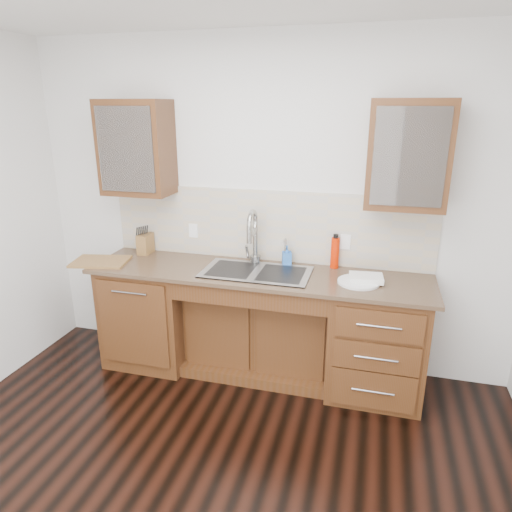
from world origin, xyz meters
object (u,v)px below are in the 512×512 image
(plate, at_px, (359,282))
(water_bottle, at_px, (335,253))
(cutting_board, at_px, (101,261))
(soap_bottle, at_px, (287,255))
(knife_block, at_px, (145,244))

(plate, bearing_deg, water_bottle, 125.46)
(water_bottle, distance_m, cutting_board, 1.93)
(soap_bottle, height_order, knife_block, knife_block)
(soap_bottle, relative_size, water_bottle, 0.65)
(water_bottle, relative_size, knife_block, 1.43)
(soap_bottle, bearing_deg, water_bottle, -13.05)
(soap_bottle, relative_size, plate, 0.52)
(soap_bottle, bearing_deg, cutting_board, 175.90)
(soap_bottle, xyz_separation_m, knife_block, (-1.26, -0.03, 0.01))
(knife_block, distance_m, cutting_board, 0.41)
(plate, bearing_deg, knife_block, 172.74)
(plate, relative_size, cutting_board, 0.70)
(plate, bearing_deg, cutting_board, -177.51)
(plate, distance_m, cutting_board, 2.10)
(water_bottle, bearing_deg, cutting_board, -168.52)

